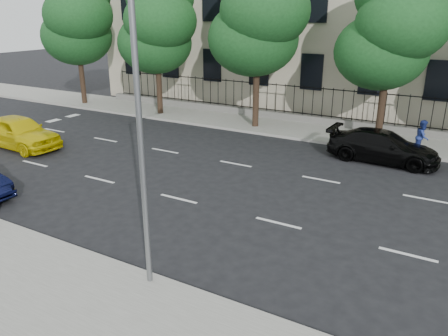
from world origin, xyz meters
name	(u,v)px	position (x,y,z in m)	size (l,w,h in m)	color
ground	(134,226)	(0.00, 0.00, 0.00)	(120.00, 120.00, 0.00)	black
near_sidewalk	(28,288)	(0.00, -4.00, 0.07)	(60.00, 4.00, 0.15)	gray
far_sidewalk	(292,128)	(0.00, 14.00, 0.07)	(60.00, 4.00, 0.15)	gray
lane_markings	(210,179)	(0.00, 4.75, 0.01)	(49.60, 4.62, 0.01)	silver
iron_fence	(302,113)	(0.00, 15.70, 0.65)	(30.00, 0.50, 2.20)	slate
street_light	(152,79)	(2.50, -1.77, 5.15)	(0.25, 3.32, 8.05)	slate
tree_a	(78,18)	(-15.96, 13.36, 6.13)	(5.71, 5.31, 9.39)	#382619
tree_b	(158,23)	(-8.96, 13.36, 5.84)	(5.53, 5.12, 8.97)	#382619
tree_c	(260,14)	(-1.96, 13.36, 6.41)	(5.89, 5.50, 9.80)	#382619
tree_d	(393,27)	(5.04, 13.36, 5.84)	(5.34, 4.94, 8.84)	#382619
yellow_taxi	(19,132)	(-10.71, 3.82, 0.83)	(1.95, 4.85, 1.65)	yellow
black_sedan	(383,146)	(5.69, 10.65, 0.72)	(2.02, 4.97, 1.44)	black
pedestrian_far	(422,137)	(7.14, 12.40, 0.95)	(0.78, 0.61, 1.60)	navy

